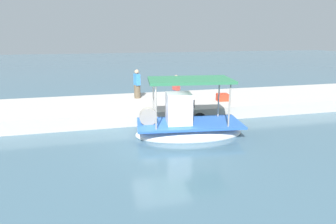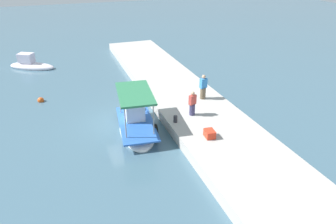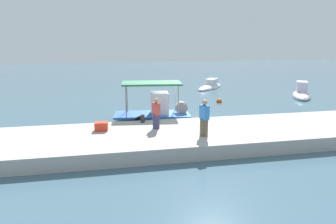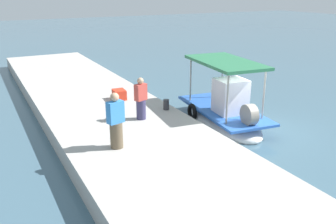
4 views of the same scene
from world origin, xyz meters
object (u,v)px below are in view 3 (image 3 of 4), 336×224
at_px(fisherman_near_bollard, 156,115).
at_px(moored_boat_mid, 301,94).
at_px(marker_buoy, 219,101).
at_px(cargo_crate, 101,126).
at_px(mooring_bollard, 143,119).
at_px(moored_boat_near, 210,87).
at_px(main_fishing_boat, 153,116).
at_px(fisherman_by_crate, 204,120).

distance_m(fisherman_near_bollard, moored_boat_mid, 18.82).
bearing_deg(fisherman_near_bollard, moored_boat_mid, 33.12).
bearing_deg(fisherman_near_bollard, marker_buoy, 52.75).
distance_m(fisherman_near_bollard, cargo_crate, 2.89).
relative_size(mooring_bollard, moored_boat_near, 0.08).
xyz_separation_m(fisherman_near_bollard, mooring_bollard, (-0.56, 1.37, -0.52)).
height_order(moored_boat_near, moored_boat_mid, moored_boat_mid).
relative_size(fisherman_near_bollard, cargo_crate, 2.50).
height_order(main_fishing_boat, fisherman_near_bollard, main_fishing_boat).
height_order(cargo_crate, moored_boat_near, cargo_crate).
xyz_separation_m(fisherman_near_bollard, moored_boat_mid, (15.73, 10.27, -1.13)).
bearing_deg(fisherman_near_bollard, cargo_crate, 176.19).
xyz_separation_m(main_fishing_boat, fisherman_by_crate, (1.64, -5.36, 1.02)).
bearing_deg(marker_buoy, fisherman_by_crate, -114.44).
distance_m(fisherman_by_crate, mooring_bollard, 4.12).
xyz_separation_m(marker_buoy, moored_boat_near, (2.04, 8.16, 0.08)).
bearing_deg(fisherman_by_crate, moored_boat_mid, 41.32).
bearing_deg(mooring_bollard, moored_boat_near, 58.99).
relative_size(cargo_crate, marker_buoy, 1.37).
relative_size(fisherman_by_crate, mooring_bollard, 4.20).
bearing_deg(moored_boat_near, cargo_crate, -124.69).
height_order(mooring_bollard, marker_buoy, mooring_bollard).
height_order(main_fishing_boat, cargo_crate, main_fishing_boat).
distance_m(main_fishing_boat, fisherman_near_bollard, 3.75).
xyz_separation_m(main_fishing_boat, moored_boat_mid, (15.31, 6.66, -0.19)).
height_order(mooring_bollard, moored_boat_near, mooring_bollard).
xyz_separation_m(cargo_crate, moored_boat_mid, (18.57, 10.08, -0.62)).
relative_size(mooring_bollard, cargo_crate, 0.66).
distance_m(main_fishing_boat, fisherman_by_crate, 5.70).
distance_m(mooring_bollard, moored_boat_mid, 18.57).
bearing_deg(moored_boat_mid, moored_boat_near, 132.33).
bearing_deg(marker_buoy, fisherman_near_bollard, -127.25).
height_order(fisherman_near_bollard, cargo_crate, fisherman_near_bollard).
bearing_deg(cargo_crate, marker_buoy, 42.63).
distance_m(cargo_crate, moored_boat_mid, 21.14).
bearing_deg(moored_boat_near, main_fishing_boat, -122.11).
relative_size(moored_boat_near, moored_boat_mid, 1.08).
bearing_deg(moored_boat_near, fisherman_near_bollard, -117.58).
bearing_deg(mooring_bollard, moored_boat_mid, 28.64).
bearing_deg(moored_boat_mid, marker_buoy, -173.89).
height_order(fisherman_by_crate, mooring_bollard, fisherman_by_crate).
bearing_deg(cargo_crate, mooring_bollard, 27.33).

